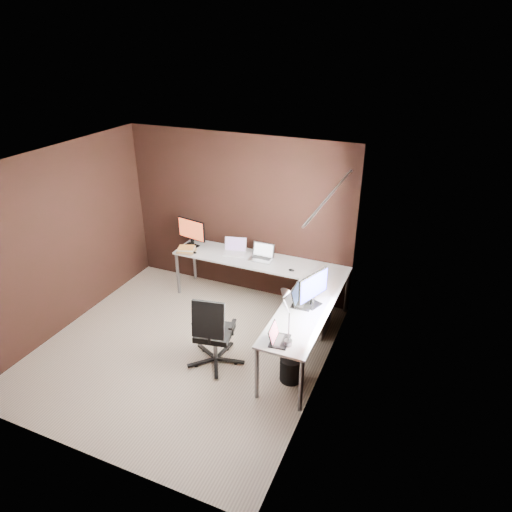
{
  "coord_description": "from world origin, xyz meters",
  "views": [
    {
      "loc": [
        2.79,
        -4.07,
        3.8
      ],
      "look_at": [
        0.65,
        0.95,
        1.08
      ],
      "focal_mm": 32.0,
      "sensor_mm": 36.0,
      "label": 1
    }
  ],
  "objects_px": {
    "monitor_left": "(192,231)",
    "book_stack": "(186,250)",
    "wastebasket": "(291,369)",
    "monitor_right": "(313,287)",
    "office_chair": "(214,344)",
    "drawer_pedestal": "(313,310)",
    "desk_lamp": "(286,310)",
    "laptop_white": "(235,250)",
    "laptop_black_small": "(277,338)",
    "laptop_black_big": "(301,299)",
    "laptop_silver": "(262,255)"
  },
  "relations": [
    {
      "from": "monitor_left",
      "to": "wastebasket",
      "type": "height_order",
      "value": "monitor_left"
    },
    {
      "from": "laptop_white",
      "to": "book_stack",
      "type": "xyz_separation_m",
      "value": [
        -0.7,
        -0.28,
        -0.01
      ]
    },
    {
      "from": "laptop_black_small",
      "to": "wastebasket",
      "type": "height_order",
      "value": "laptop_black_small"
    },
    {
      "from": "monitor_left",
      "to": "laptop_black_small",
      "type": "distance_m",
      "value": 2.77
    },
    {
      "from": "monitor_right",
      "to": "book_stack",
      "type": "height_order",
      "value": "monitor_right"
    },
    {
      "from": "laptop_silver",
      "to": "desk_lamp",
      "type": "bearing_deg",
      "value": -61.1
    },
    {
      "from": "monitor_left",
      "to": "laptop_black_small",
      "type": "height_order",
      "value": "monitor_left"
    },
    {
      "from": "monitor_right",
      "to": "desk_lamp",
      "type": "xyz_separation_m",
      "value": [
        -0.07,
        -0.81,
        0.15
      ]
    },
    {
      "from": "desk_lamp",
      "to": "laptop_black_big",
      "type": "bearing_deg",
      "value": 107.31
    },
    {
      "from": "laptop_black_big",
      "to": "laptop_black_small",
      "type": "xyz_separation_m",
      "value": [
        0.01,
        -0.85,
        -0.01
      ]
    },
    {
      "from": "drawer_pedestal",
      "to": "book_stack",
      "type": "xyz_separation_m",
      "value": [
        -2.09,
        0.15,
        0.47
      ]
    },
    {
      "from": "laptop_black_small",
      "to": "book_stack",
      "type": "distance_m",
      "value": 2.58
    },
    {
      "from": "drawer_pedestal",
      "to": "desk_lamp",
      "type": "distance_m",
      "value": 1.59
    },
    {
      "from": "laptop_black_big",
      "to": "desk_lamp",
      "type": "xyz_separation_m",
      "value": [
        0.08,
        -0.81,
        0.35
      ]
    },
    {
      "from": "monitor_left",
      "to": "laptop_white",
      "type": "xyz_separation_m",
      "value": [
        0.73,
        0.04,
        -0.2
      ]
    },
    {
      "from": "drawer_pedestal",
      "to": "laptop_black_big",
      "type": "bearing_deg",
      "value": -92.6
    },
    {
      "from": "laptop_silver",
      "to": "desk_lamp",
      "type": "distance_m",
      "value": 2.04
    },
    {
      "from": "monitor_left",
      "to": "desk_lamp",
      "type": "bearing_deg",
      "value": -27.88
    },
    {
      "from": "book_stack",
      "to": "wastebasket",
      "type": "xyz_separation_m",
      "value": [
        2.16,
        -1.27,
        -0.62
      ]
    },
    {
      "from": "laptop_white",
      "to": "laptop_black_small",
      "type": "height_order",
      "value": "laptop_white"
    },
    {
      "from": "laptop_black_small",
      "to": "wastebasket",
      "type": "bearing_deg",
      "value": -23.76
    },
    {
      "from": "drawer_pedestal",
      "to": "monitor_right",
      "type": "distance_m",
      "value": 0.88
    },
    {
      "from": "monitor_left",
      "to": "desk_lamp",
      "type": "distance_m",
      "value": 2.79
    },
    {
      "from": "laptop_black_big",
      "to": "wastebasket",
      "type": "xyz_separation_m",
      "value": [
        0.09,
        -0.58,
        -0.62
      ]
    },
    {
      "from": "monitor_left",
      "to": "laptop_black_big",
      "type": "height_order",
      "value": "monitor_left"
    },
    {
      "from": "laptop_white",
      "to": "desk_lamp",
      "type": "height_order",
      "value": "desk_lamp"
    },
    {
      "from": "drawer_pedestal",
      "to": "office_chair",
      "type": "xyz_separation_m",
      "value": [
        -0.91,
        -1.21,
        -0.01
      ]
    },
    {
      "from": "monitor_right",
      "to": "laptop_white",
      "type": "bearing_deg",
      "value": 78.54
    },
    {
      "from": "laptop_black_big",
      "to": "office_chair",
      "type": "xyz_separation_m",
      "value": [
        -0.89,
        -0.67,
        -0.49
      ]
    },
    {
      "from": "laptop_white",
      "to": "laptop_silver",
      "type": "relative_size",
      "value": 1.12
    },
    {
      "from": "monitor_right",
      "to": "laptop_silver",
      "type": "relative_size",
      "value": 1.5
    },
    {
      "from": "monitor_left",
      "to": "laptop_black_big",
      "type": "distance_m",
      "value": 2.3
    },
    {
      "from": "monitor_left",
      "to": "laptop_silver",
      "type": "xyz_separation_m",
      "value": [
        1.19,
        0.01,
        -0.2
      ]
    },
    {
      "from": "laptop_black_big",
      "to": "desk_lamp",
      "type": "relative_size",
      "value": 0.55
    },
    {
      "from": "drawer_pedestal",
      "to": "laptop_silver",
      "type": "height_order",
      "value": "laptop_silver"
    },
    {
      "from": "drawer_pedestal",
      "to": "monitor_right",
      "type": "bearing_deg",
      "value": -76.71
    },
    {
      "from": "laptop_silver",
      "to": "office_chair",
      "type": "distance_m",
      "value": 1.69
    },
    {
      "from": "drawer_pedestal",
      "to": "desk_lamp",
      "type": "relative_size",
      "value": 0.95
    },
    {
      "from": "monitor_right",
      "to": "office_chair",
      "type": "relative_size",
      "value": 0.51
    },
    {
      "from": "monitor_left",
      "to": "book_stack",
      "type": "xyz_separation_m",
      "value": [
        0.03,
        -0.24,
        -0.21
      ]
    },
    {
      "from": "laptop_white",
      "to": "office_chair",
      "type": "distance_m",
      "value": 1.77
    },
    {
      "from": "desk_lamp",
      "to": "book_stack",
      "type": "bearing_deg",
      "value": 156.71
    },
    {
      "from": "laptop_black_big",
      "to": "wastebasket",
      "type": "bearing_deg",
      "value": -173.75
    },
    {
      "from": "monitor_left",
      "to": "laptop_white",
      "type": "relative_size",
      "value": 1.32
    },
    {
      "from": "drawer_pedestal",
      "to": "desk_lamp",
      "type": "bearing_deg",
      "value": -87.71
    },
    {
      "from": "desk_lamp",
      "to": "wastebasket",
      "type": "relative_size",
      "value": 2.05
    },
    {
      "from": "monitor_right",
      "to": "laptop_silver",
      "type": "xyz_separation_m",
      "value": [
        -1.06,
        0.94,
        -0.2
      ]
    },
    {
      "from": "laptop_black_small",
      "to": "desk_lamp",
      "type": "distance_m",
      "value": 0.37
    },
    {
      "from": "monitor_left",
      "to": "laptop_black_big",
      "type": "bearing_deg",
      "value": -13.24
    },
    {
      "from": "drawer_pedestal",
      "to": "laptop_white",
      "type": "height_order",
      "value": "laptop_white"
    }
  ]
}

